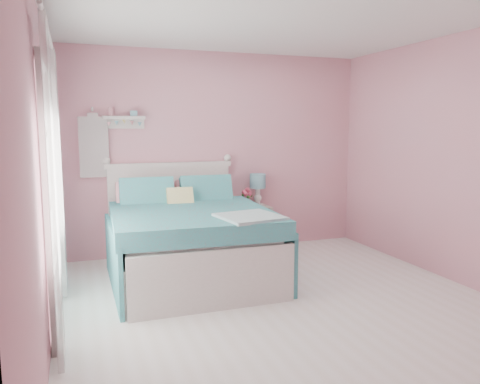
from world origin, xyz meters
TOP-DOWN VIEW (x-y plane):
  - floor at (0.00, 0.00)m, footprint 4.50×4.50m
  - room_shell at (0.00, 0.00)m, footprint 4.50×4.50m
  - bed at (-0.64, 1.22)m, footprint 1.69×2.09m
  - nightstand at (0.43, 2.02)m, footprint 0.42×0.41m
  - table_lamp at (0.52, 2.08)m, footprint 0.21×0.21m
  - vase at (0.35, 2.05)m, footprint 0.18×0.18m
  - teacup at (0.38, 1.87)m, footprint 0.09×0.09m
  - roses at (0.35, 2.05)m, footprint 0.14×0.11m
  - wall_shelf at (-1.20, 2.19)m, footprint 0.50×0.15m
  - hanging_dress at (-1.55, 2.18)m, footprint 0.34×0.03m
  - french_door at (-1.97, 0.40)m, footprint 0.04×1.32m
  - curtain_near at (-1.92, -0.34)m, footprint 0.04×0.40m
  - curtain_far at (-1.92, 1.14)m, footprint 0.04×0.40m

SIDE VIEW (x-z plane):
  - floor at x=0.00m, z-range 0.00..0.00m
  - nightstand at x=0.43m, z-range 0.00..0.60m
  - bed at x=-0.64m, z-range -0.19..1.00m
  - teacup at x=0.38m, z-range 0.60..0.67m
  - vase at x=0.35m, z-range 0.60..0.74m
  - roses at x=0.35m, z-range 0.72..0.84m
  - table_lamp at x=0.52m, z-range 0.68..1.10m
  - french_door at x=-1.97m, z-range -0.01..2.15m
  - curtain_near at x=-1.92m, z-range 0.02..2.34m
  - curtain_far at x=-1.92m, z-range 0.02..2.34m
  - hanging_dress at x=-1.55m, z-range 1.04..1.76m
  - room_shell at x=0.00m, z-range -0.67..3.83m
  - wall_shelf at x=-1.20m, z-range 1.61..1.86m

